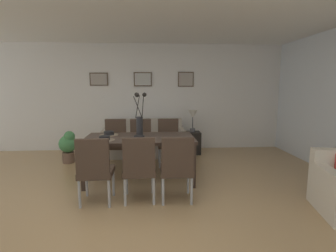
# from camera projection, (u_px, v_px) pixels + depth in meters

# --- Properties ---
(ground_plane) EXTENTS (9.00, 9.00, 0.00)m
(ground_plane) POSITION_uv_depth(u_px,v_px,m) (127.00, 207.00, 3.40)
(ground_plane) COLOR tan
(back_wall_panel) EXTENTS (9.00, 0.10, 2.60)m
(back_wall_panel) POSITION_uv_depth(u_px,v_px,m) (138.00, 98.00, 6.41)
(back_wall_panel) COLOR silver
(back_wall_panel) RESTS_ON ground
(ceiling_panel) EXTENTS (9.00, 7.20, 0.08)m
(ceiling_panel) POSITION_uv_depth(u_px,v_px,m) (125.00, 5.00, 3.40)
(ceiling_panel) COLOR white
(dining_table) EXTENTS (1.80, 0.94, 0.74)m
(dining_table) POSITION_uv_depth(u_px,v_px,m) (140.00, 142.00, 4.29)
(dining_table) COLOR #33261E
(dining_table) RESTS_ON ground
(dining_chair_near_left) EXTENTS (0.44, 0.44, 0.92)m
(dining_chair_near_left) POSITION_uv_depth(u_px,v_px,m) (95.00, 168.00, 3.40)
(dining_chair_near_left) COLOR #3D2D23
(dining_chair_near_left) RESTS_ON ground
(dining_chair_near_right) EXTENTS (0.45, 0.45, 0.92)m
(dining_chair_near_right) POSITION_uv_depth(u_px,v_px,m) (115.00, 140.00, 5.15)
(dining_chair_near_right) COLOR #3D2D23
(dining_chair_near_right) RESTS_ON ground
(dining_chair_far_left) EXTENTS (0.46, 0.46, 0.92)m
(dining_chair_far_left) POSITION_uv_depth(u_px,v_px,m) (139.00, 166.00, 3.47)
(dining_chair_far_left) COLOR #3D2D23
(dining_chair_far_left) RESTS_ON ground
(dining_chair_far_right) EXTENTS (0.46, 0.46, 0.92)m
(dining_chair_far_right) POSITION_uv_depth(u_px,v_px,m) (140.00, 140.00, 5.15)
(dining_chair_far_right) COLOR #3D2D23
(dining_chair_far_right) RESTS_ON ground
(dining_chair_mid_left) EXTENTS (0.45, 0.45, 0.92)m
(dining_chair_mid_left) POSITION_uv_depth(u_px,v_px,m) (177.00, 166.00, 3.48)
(dining_chair_mid_left) COLOR #3D2D23
(dining_chair_mid_left) RESTS_ON ground
(dining_chair_mid_right) EXTENTS (0.44, 0.44, 0.92)m
(dining_chair_mid_right) POSITION_uv_depth(u_px,v_px,m) (169.00, 139.00, 5.22)
(dining_chair_mid_right) COLOR #3D2D23
(dining_chair_mid_right) RESTS_ON ground
(centerpiece_vase) EXTENTS (0.21, 0.23, 0.73)m
(centerpiece_vase) POSITION_uv_depth(u_px,v_px,m) (140.00, 120.00, 4.24)
(centerpiece_vase) COLOR #232326
(centerpiece_vase) RESTS_ON dining_table
(placemat_near_left) EXTENTS (0.32, 0.32, 0.01)m
(placemat_near_left) POSITION_uv_depth(u_px,v_px,m) (105.00, 140.00, 4.04)
(placemat_near_left) COLOR #7F705B
(placemat_near_left) RESTS_ON dining_table
(bowl_near_left) EXTENTS (0.17, 0.17, 0.07)m
(bowl_near_left) POSITION_uv_depth(u_px,v_px,m) (105.00, 138.00, 4.03)
(bowl_near_left) COLOR black
(bowl_near_left) RESTS_ON dining_table
(placemat_near_right) EXTENTS (0.32, 0.32, 0.01)m
(placemat_near_right) POSITION_uv_depth(u_px,v_px,m) (109.00, 135.00, 4.45)
(placemat_near_right) COLOR #7F705B
(placemat_near_right) RESTS_ON dining_table
(bowl_near_right) EXTENTS (0.17, 0.17, 0.07)m
(bowl_near_right) POSITION_uv_depth(u_px,v_px,m) (109.00, 133.00, 4.45)
(bowl_near_right) COLOR black
(bowl_near_right) RESTS_ON dining_table
(placemat_far_left) EXTENTS (0.32, 0.32, 0.01)m
(placemat_far_left) POSITION_uv_depth(u_px,v_px,m) (139.00, 139.00, 4.07)
(placemat_far_left) COLOR #7F705B
(placemat_far_left) RESTS_ON dining_table
(bowl_far_left) EXTENTS (0.17, 0.17, 0.07)m
(bowl_far_left) POSITION_uv_depth(u_px,v_px,m) (139.00, 137.00, 4.07)
(bowl_far_left) COLOR black
(bowl_far_left) RESTS_ON dining_table
(sofa) EXTENTS (1.84, 0.84, 0.80)m
(sofa) POSITION_uv_depth(u_px,v_px,m) (144.00, 142.00, 6.03)
(sofa) COLOR #B2A899
(sofa) RESTS_ON ground
(side_table) EXTENTS (0.36, 0.36, 0.52)m
(side_table) POSITION_uv_depth(u_px,v_px,m) (192.00, 143.00, 6.08)
(side_table) COLOR black
(side_table) RESTS_ON ground
(table_lamp) EXTENTS (0.22, 0.22, 0.51)m
(table_lamp) POSITION_uv_depth(u_px,v_px,m) (193.00, 116.00, 5.98)
(table_lamp) COLOR #4C4C51
(table_lamp) RESTS_ON side_table
(framed_picture_left) EXTENTS (0.44, 0.03, 0.31)m
(framed_picture_left) POSITION_uv_depth(u_px,v_px,m) (99.00, 79.00, 6.21)
(framed_picture_left) COLOR #473828
(framed_picture_center) EXTENTS (0.44, 0.03, 0.34)m
(framed_picture_center) POSITION_uv_depth(u_px,v_px,m) (143.00, 79.00, 6.28)
(framed_picture_center) COLOR #473828
(framed_picture_right) EXTENTS (0.39, 0.03, 0.36)m
(framed_picture_right) POSITION_uv_depth(u_px,v_px,m) (186.00, 79.00, 6.35)
(framed_picture_right) COLOR #473828
(potted_plant) EXTENTS (0.36, 0.36, 0.67)m
(potted_plant) POSITION_uv_depth(u_px,v_px,m) (68.00, 145.00, 5.33)
(potted_plant) COLOR brown
(potted_plant) RESTS_ON ground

